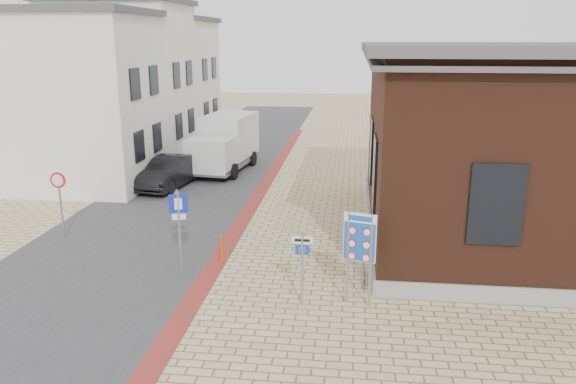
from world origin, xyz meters
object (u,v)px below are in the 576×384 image
at_px(border_sign, 360,240).
at_px(parking_sign, 179,218).
at_px(essen_sign, 302,258).
at_px(bollard, 222,250).
at_px(box_truck, 225,143).
at_px(sedan, 170,172).

bearing_deg(border_sign, parking_sign, 179.73).
relative_size(essen_sign, bollard, 2.12).
bearing_deg(border_sign, bollard, 167.17).
relative_size(box_truck, parking_sign, 2.28).
distance_m(border_sign, parking_sign, 5.58).
bearing_deg(bollard, box_truck, 102.36).
bearing_deg(sedan, bollard, -53.81).
bearing_deg(parking_sign, bollard, 21.32).
bearing_deg(bollard, parking_sign, -143.41).
bearing_deg(essen_sign, bollard, 137.87).
relative_size(essen_sign, parking_sign, 0.81).
bearing_deg(border_sign, sedan, 143.52).
relative_size(border_sign, parking_sign, 1.00).
bearing_deg(bollard, essen_sign, -41.76).
distance_m(box_truck, parking_sign, 13.76).
xyz_separation_m(parking_sign, bollard, (1.08, 0.80, -1.27)).
height_order(parking_sign, bollard, parking_sign).
bearing_deg(parking_sign, sedan, 94.77).
distance_m(border_sign, bollard, 5.06).
xyz_separation_m(sedan, essen_sign, (7.50, -11.63, 0.61)).
distance_m(box_truck, essen_sign, 16.34).
distance_m(sedan, box_truck, 4.24).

